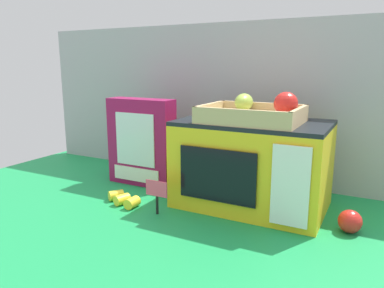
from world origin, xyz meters
TOP-DOWN VIEW (x-y plane):
  - ground_plane at (0.00, 0.00)m, footprint 1.70×1.70m
  - display_back_panel at (0.00, 0.24)m, footprint 1.61×0.03m
  - toy_microwave at (0.21, -0.00)m, footprint 0.44×0.28m
  - food_groups_crate at (0.22, -0.02)m, footprint 0.28×0.21m
  - cookie_set_box at (-0.21, 0.02)m, footprint 0.25×0.08m
  - price_sign at (-0.01, -0.20)m, footprint 0.07×0.01m
  - loose_toy_banana at (-0.14, -0.18)m, footprint 0.13×0.08m
  - loose_toy_apple at (0.49, -0.07)m, footprint 0.06×0.06m

SIDE VIEW (x-z plane):
  - ground_plane at x=0.00m, z-range 0.00..0.00m
  - loose_toy_banana at x=-0.14m, z-range 0.00..0.03m
  - loose_toy_apple at x=0.49m, z-range 0.00..0.06m
  - price_sign at x=-0.01m, z-range 0.02..0.12m
  - toy_microwave at x=0.21m, z-range 0.00..0.26m
  - cookie_set_box at x=-0.21m, z-range 0.00..0.31m
  - display_back_panel at x=0.00m, z-range 0.00..0.57m
  - food_groups_crate at x=0.22m, z-range 0.24..0.33m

